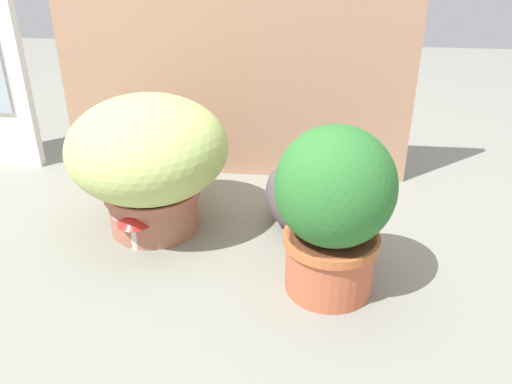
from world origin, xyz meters
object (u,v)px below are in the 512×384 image
object	(u,v)px
grass_planter	(149,157)
leafy_planter	(334,207)
cat	(302,197)
mushroom_ornament_pink	(127,214)
mushroom_ornament_red	(135,220)

from	to	relation	value
grass_planter	leafy_planter	world-z (taller)	leafy_planter
leafy_planter	cat	bearing A→B (deg)	106.87
grass_planter	mushroom_ornament_pink	world-z (taller)	grass_planter
grass_planter	cat	xyz separation A→B (m)	(0.46, 0.02, -0.12)
mushroom_ornament_pink	leafy_planter	bearing A→B (deg)	-16.26
grass_planter	mushroom_ornament_red	bearing A→B (deg)	-100.41
cat	mushroom_ornament_red	world-z (taller)	cat
grass_planter	mushroom_ornament_pink	xyz separation A→B (m)	(-0.06, -0.08, -0.16)
grass_planter	leafy_planter	distance (m)	0.59
cat	mushroom_ornament_red	size ratio (longest dim) A/B	2.97
leafy_planter	cat	distance (m)	0.31
cat	grass_planter	bearing A→B (deg)	-177.15
grass_planter	mushroom_ornament_red	size ratio (longest dim) A/B	3.81
cat	mushroom_ornament_red	xyz separation A→B (m)	(-0.48, -0.14, -0.03)
mushroom_ornament_red	cat	bearing A→B (deg)	16.29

